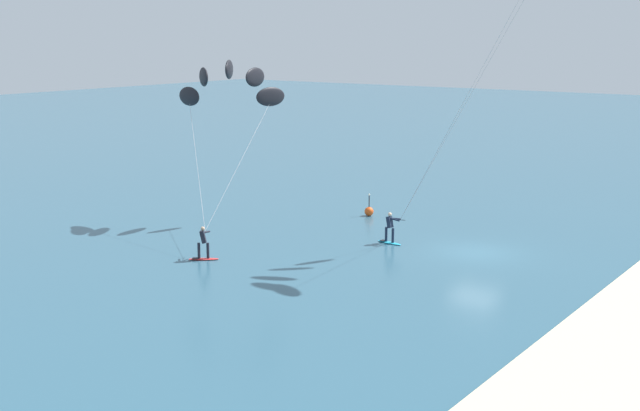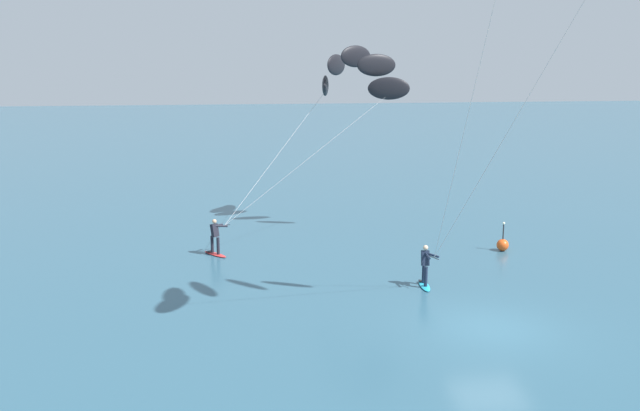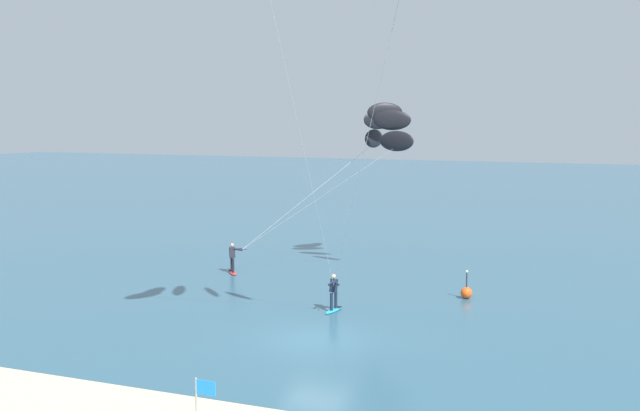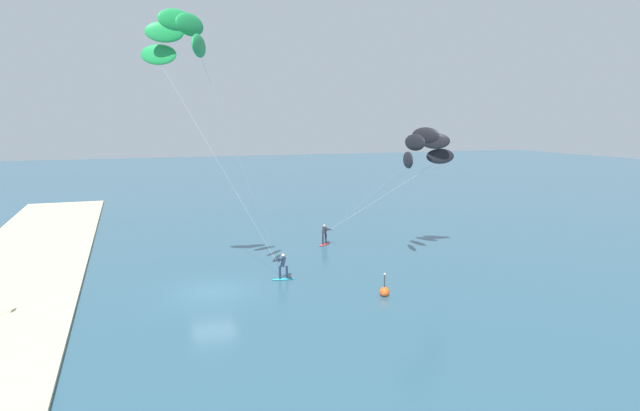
{
  "view_description": "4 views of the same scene",
  "coord_description": "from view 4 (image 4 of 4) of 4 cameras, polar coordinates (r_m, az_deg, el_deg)",
  "views": [
    {
      "loc": [
        -37.79,
        -17.38,
        10.89
      ],
      "look_at": [
        -6.25,
        5.31,
        2.85
      ],
      "focal_mm": 46.55,
      "sensor_mm": 36.0,
      "label": 1
    },
    {
      "loc": [
        -8.82,
        -20.85,
        8.77
      ],
      "look_at": [
        -4.51,
        8.85,
        2.48
      ],
      "focal_mm": 39.22,
      "sensor_mm": 36.0,
      "label": 2
    },
    {
      "loc": [
        10.82,
        -27.06,
        8.76
      ],
      "look_at": [
        -3.79,
        10.06,
        4.05
      ],
      "focal_mm": 43.12,
      "sensor_mm": 36.0,
      "label": 3
    },
    {
      "loc": [
        30.95,
        -4.33,
        9.96
      ],
      "look_at": [
        -4.71,
        8.35,
        3.98
      ],
      "focal_mm": 30.45,
      "sensor_mm": 36.0,
      "label": 4
    }
  ],
  "objects": [
    {
      "name": "ground_plane",
      "position": [
        32.8,
        -11.19,
        -8.87
      ],
      "size": [
        240.0,
        240.0,
        0.0
      ],
      "primitive_type": "plane",
      "color": "#2D566B"
    },
    {
      "name": "marker_buoy",
      "position": [
        31.49,
        6.78,
        -8.95
      ],
      "size": [
        0.56,
        0.56,
        1.38
      ],
      "color": "#EA5119",
      "rests_on": "ground"
    },
    {
      "name": "kitesurfer_nearshore",
      "position": [
        30.07,
        -14.36,
        15.94
      ],
      "size": [
        5.92,
        8.74,
        15.56
      ],
      "color": "#23ADD1",
      "rests_on": "ground"
    },
    {
      "name": "kitesurfer_mid_water",
      "position": [
        38.18,
        10.57,
        5.68
      ],
      "size": [
        10.27,
        8.41,
        9.47
      ],
      "color": "red",
      "rests_on": "ground"
    }
  ]
}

